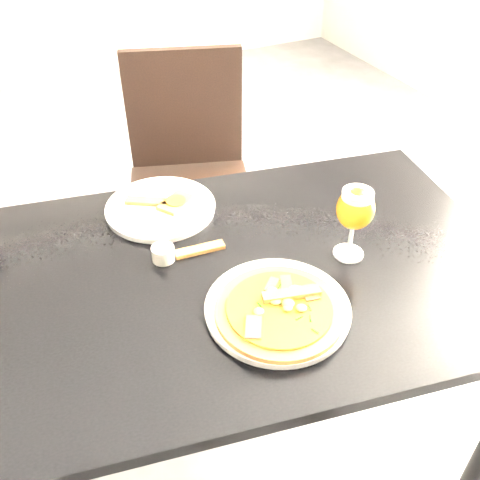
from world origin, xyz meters
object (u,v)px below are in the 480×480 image
chair_far (190,177)px  beer_glass (355,209)px  dining_table (251,294)px  pizza (280,310)px

chair_far → beer_glass: (0.09, -0.83, 0.36)m
dining_table → chair_far: size_ratio=1.39×
dining_table → beer_glass: 0.32m
dining_table → chair_far: chair_far is taller
beer_glass → pizza: bearing=-155.7°
pizza → dining_table: bearing=83.1°
pizza → beer_glass: size_ratio=1.46×
chair_far → pizza: chair_far is taller
beer_glass → dining_table: bearing=165.1°
dining_table → chair_far: 0.79m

